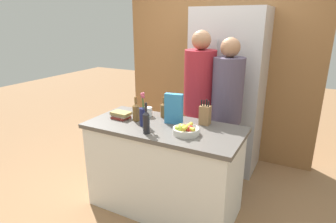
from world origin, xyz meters
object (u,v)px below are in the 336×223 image
cereal_box (174,109)px  book_stack (121,115)px  refrigerator (227,91)px  flower_vase (143,113)px  person_at_sink (199,101)px  fruit_bowl (186,130)px  bottle_wine (164,109)px  coffee_mug (148,112)px  person_in_blue (226,108)px  bottle_oil (136,111)px  knife_block (205,115)px  bottle_vinegar (146,121)px

cereal_box → book_stack: size_ratio=1.48×
refrigerator → flower_vase: (-0.44, -1.32, 0.02)m
refrigerator → person_at_sink: bearing=-105.0°
fruit_bowl → bottle_wine: size_ratio=1.11×
cereal_box → coffee_mug: size_ratio=2.52×
coffee_mug → fruit_bowl: bearing=-26.3°
refrigerator → book_stack: 1.46m
fruit_bowl → coffee_mug: fruit_bowl is taller
refrigerator → person_in_blue: size_ratio=1.18×
book_stack → person_at_sink: bearing=47.4°
refrigerator → coffee_mug: size_ratio=17.08×
bottle_wine → person_at_sink: size_ratio=0.12×
flower_vase → bottle_wine: flower_vase is taller
bottle_oil → person_at_sink: bearing=56.9°
person_at_sink → fruit_bowl: bearing=-101.2°
book_stack → bottle_oil: 0.20m
cereal_box → book_stack: 0.58m
knife_block → flower_vase: size_ratio=0.77×
cereal_box → person_in_blue: bearing=55.1°
bottle_vinegar → knife_block: bearing=50.1°
coffee_mug → bottle_vinegar: (0.24, -0.42, 0.06)m
knife_block → person_at_sink: 0.49m
coffee_mug → bottle_wine: bearing=15.8°
fruit_bowl → bottle_wine: 0.52m
coffee_mug → bottle_vinegar: bottle_vinegar is taller
fruit_bowl → knife_block: knife_block is taller
cereal_box → bottle_vinegar: size_ratio=1.05×
knife_block → cereal_box: cereal_box is taller
book_stack → bottle_wine: 0.45m
cereal_box → person_at_sink: 0.55m
fruit_bowl → flower_vase: bearing=178.9°
cereal_box → bottle_wine: size_ratio=1.39×
knife_block → coffee_mug: size_ratio=2.15×
knife_block → bottle_vinegar: bearing=-129.9°
knife_block → refrigerator: bearing=94.4°
refrigerator → bottle_wine: 1.07m
book_stack → person_at_sink: size_ratio=0.11×
coffee_mug → person_at_sink: (0.40, 0.47, 0.05)m
knife_block → flower_vase: 0.60m
person_in_blue → bottle_wine: bearing=-135.0°
refrigerator → book_stack: size_ratio=10.01×
coffee_mug → cereal_box: bearing=-12.5°
fruit_bowl → person_at_sink: bearing=102.7°
flower_vase → person_in_blue: size_ratio=0.19×
person_in_blue → flower_vase: bearing=-121.4°
bottle_oil → knife_block: bearing=18.5°
refrigerator → coffee_mug: 1.18m
refrigerator → book_stack: (-0.76, -1.24, -0.07)m
flower_vase → knife_block: bearing=31.2°
bottle_oil → person_at_sink: size_ratio=0.14×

